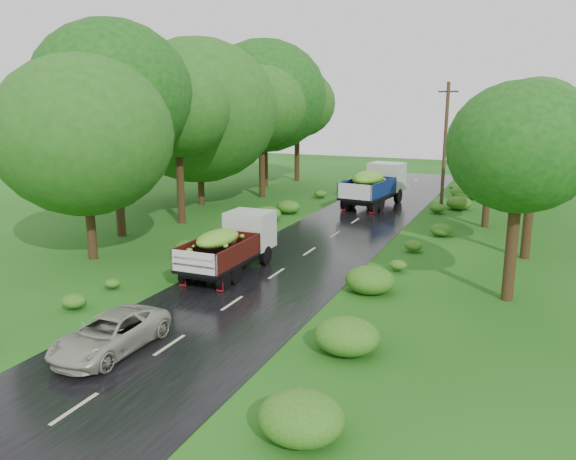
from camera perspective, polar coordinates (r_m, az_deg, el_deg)
The scene contains 10 objects.
ground at distance 18.12m, azimuth -11.93°, elevation -11.41°, with size 120.00×120.00×0.00m, color #17470F.
road at distance 22.06m, azimuth -4.44°, elevation -6.60°, with size 6.50×80.00×0.02m, color black.
road_lines at distance 22.89m, azimuth -3.27°, elevation -5.81°, with size 0.12×69.60×0.00m.
truck_near at distance 24.64m, azimuth -5.69°, elevation -1.23°, with size 2.07×5.74×2.41m.
truck_far at distance 40.66m, azimuth 8.91°, elevation 4.73°, with size 3.28×7.13×2.89m.
car at distance 17.93m, azimuth -17.63°, elevation -10.01°, with size 1.86×4.04×1.12m, color #A2A190.
utility_pole at distance 40.76m, azimuth 15.66°, elevation 8.40°, with size 1.43×0.69×8.63m.
trees_left at distance 40.03m, azimuth -7.49°, elevation 12.29°, with size 7.25×32.32×9.80m.
trees_right at distance 35.61m, azimuth 23.00°, elevation 9.07°, with size 5.69×30.02×7.66m.
shrubs at distance 29.88m, azimuth 3.58°, elevation -0.64°, with size 11.90×44.00×0.70m.
Camera 1 is at (9.75, -13.35, 7.42)m, focal length 35.00 mm.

